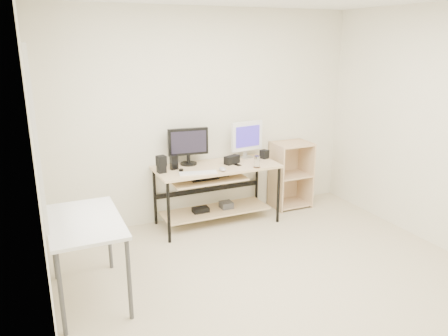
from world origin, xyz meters
The scene contains 16 objects.
room centered at (-0.14, 0.04, 1.32)m, with size 4.01×4.01×2.62m.
desk centered at (-0.03, 1.66, 0.54)m, with size 1.50×0.65×0.75m.
side_table centered at (-1.68, 0.60, 0.67)m, with size 0.60×1.00×0.75m.
shelf_unit centered at (1.15, 1.82, 0.45)m, with size 0.50×0.40×0.90m.
black_monitor centered at (-0.29, 1.85, 1.01)m, with size 0.49×0.20×0.45m.
white_imac centered at (0.50, 1.83, 1.02)m, with size 0.45×0.14×0.48m.
keyboard centered at (-0.32, 1.45, 0.76)m, with size 0.43×0.12×0.02m, color white.
mouse centered at (-0.02, 1.43, 0.77)m, with size 0.08×0.12×0.04m, color #B9B9BE.
center_speaker centered at (0.21, 1.66, 0.80)m, with size 0.20×0.09×0.10m, color black.
speaker_left centered at (-0.69, 1.66, 0.85)m, with size 0.11×0.11×0.20m.
speaker_right centered at (0.69, 1.72, 0.80)m, with size 0.09×0.09×0.11m, color black.
audio_controller centered at (-0.52, 1.72, 0.84)m, with size 0.09×0.05×0.17m, color black.
volume_puck centered at (-0.47, 1.62, 0.76)m, with size 0.05×0.05×0.02m, color black.
smartphone centered at (0.24, 1.58, 0.75)m, with size 0.05×0.10×0.01m, color black.
coaster centered at (0.41, 1.38, 0.75)m, with size 0.09×0.09×0.01m, color #936642.
drinking_glass centered at (0.41, 1.38, 0.83)m, with size 0.07×0.07×0.14m, color white.
Camera 1 is at (-1.99, -3.02, 2.22)m, focal length 35.00 mm.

